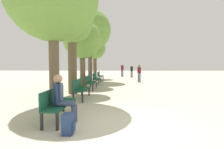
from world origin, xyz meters
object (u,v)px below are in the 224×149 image
object	(u,v)px
bench_row_1	(80,87)
pedestrian_mid	(139,72)
backpack	(68,124)
pedestrian_near	(132,70)
bench_row_2	(90,81)
bench_row_0	(57,101)
tree_row_3	(90,30)
pedestrian_far	(122,69)
tree_row_2	(82,40)
tree_row_4	(95,49)
person_seated	(63,97)
bench_row_3	(96,78)
tree_row_1	(72,25)
bench_row_4	(100,75)

from	to	relation	value
bench_row_1	pedestrian_mid	xyz separation A→B (m)	(3.69, 7.62, 0.37)
backpack	pedestrian_near	xyz separation A→B (m)	(2.88, 17.49, 0.67)
bench_row_1	bench_row_2	distance (m)	3.05
bench_row_0	tree_row_3	distance (m)	11.50
bench_row_1	pedestrian_far	world-z (taller)	pedestrian_far
tree_row_2	pedestrian_near	world-z (taller)	tree_row_2
bench_row_0	bench_row_2	world-z (taller)	same
tree_row_4	tree_row_3	bearing A→B (deg)	-90.00
bench_row_1	person_seated	world-z (taller)	person_seated
backpack	bench_row_1	bearing A→B (deg)	98.48
bench_row_3	tree_row_1	bearing A→B (deg)	-98.66
tree_row_4	pedestrian_mid	size ratio (longest dim) A/B	2.89
bench_row_4	pedestrian_near	distance (m)	5.49
bench_row_3	pedestrian_near	bearing A→B (deg)	64.34
bench_row_1	tree_row_1	distance (m)	3.58
backpack	person_seated	bearing A→B (deg)	115.00
bench_row_0	backpack	distance (m)	1.27
tree_row_1	tree_row_4	xyz separation A→B (m)	(0.00, 9.56, -0.45)
bench_row_2	tree_row_3	bearing A→B (deg)	98.72
pedestrian_mid	backpack	bearing A→B (deg)	-104.68
bench_row_4	tree_row_3	distance (m)	4.40
bench_row_3	bench_row_1	bearing A→B (deg)	-90.00
bench_row_1	pedestrian_near	xyz separation A→B (m)	(3.49, 13.37, 0.37)
tree_row_3	pedestrian_far	xyz separation A→B (m)	(3.09, 7.02, -3.64)
tree_row_4	person_seated	distance (m)	14.58
bench_row_2	bench_row_3	size ratio (longest dim) A/B	1.00
bench_row_4	tree_row_3	xyz separation A→B (m)	(-0.71, -1.47, 4.09)
pedestrian_near	bench_row_3	bearing A→B (deg)	-115.66
person_seated	backpack	xyz separation A→B (m)	(0.38, -0.81, -0.47)
bench_row_3	pedestrian_far	distance (m)	8.93
bench_row_4	tree_row_4	xyz separation A→B (m)	(-0.71, 1.86, 2.76)
bench_row_4	pedestrian_far	bearing A→B (deg)	66.77
bench_row_2	backpack	distance (m)	7.21
tree_row_2	bench_row_4	bearing A→B (deg)	81.80
tree_row_2	tree_row_1	bearing A→B (deg)	-90.00
bench_row_2	tree_row_1	world-z (taller)	tree_row_1
bench_row_2	tree_row_3	xyz separation A→B (m)	(-0.71, 4.63, 4.09)
tree_row_1	tree_row_4	size ratio (longest dim) A/B	1.11
bench_row_1	pedestrian_far	xyz separation A→B (m)	(2.38, 14.70, 0.45)
bench_row_2	backpack	world-z (taller)	bench_row_2
bench_row_2	bench_row_4	size ratio (longest dim) A/B	1.00
tree_row_1	pedestrian_near	size ratio (longest dim) A/B	3.17
bench_row_3	tree_row_2	bearing A→B (deg)	-110.71
person_seated	backpack	distance (m)	1.01
person_seated	pedestrian_far	xyz separation A→B (m)	(2.14, 18.01, 0.28)
bench_row_0	backpack	bearing A→B (deg)	-60.21
bench_row_0	tree_row_1	distance (m)	5.56
tree_row_2	backpack	xyz separation A→B (m)	(1.32, -8.35, -3.07)
backpack	pedestrian_far	world-z (taller)	pedestrian_far
tree_row_2	tree_row_4	distance (m)	6.78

